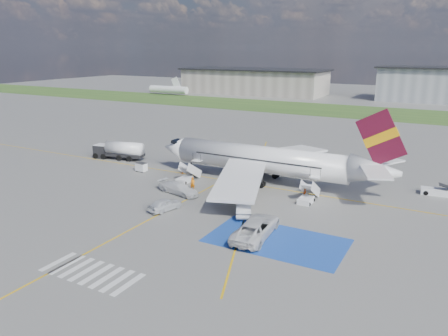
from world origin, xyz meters
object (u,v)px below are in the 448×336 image
at_px(gpu_cart, 141,168).
at_px(belt_loader, 441,192).
at_px(van_white_a, 256,225).
at_px(fuel_tanker, 119,152).
at_px(van_white_b, 178,186).
at_px(airliner, 270,160).
at_px(car_silver_a, 165,204).
at_px(car_silver_b, 244,208).

distance_m(gpu_cart, belt_loader, 43.85).
bearing_deg(van_white_a, fuel_tanker, -32.73).
distance_m(fuel_tanker, van_white_b, 22.71).
bearing_deg(gpu_cart, van_white_a, -21.36).
height_order(belt_loader, van_white_a, van_white_a).
bearing_deg(airliner, car_silver_a, -112.12).
xyz_separation_m(fuel_tanker, car_silver_b, (31.25, -13.54, -0.52)).
distance_m(airliner, van_white_b, 13.90).
bearing_deg(belt_loader, van_white_a, -131.38).
bearing_deg(gpu_cart, car_silver_b, -15.55).
relative_size(airliner, gpu_cart, 19.64).
height_order(fuel_tanker, car_silver_a, fuel_tanker).
height_order(fuel_tanker, van_white_a, fuel_tanker).
height_order(car_silver_a, car_silver_b, car_silver_b).
height_order(airliner, van_white_b, airliner).
xyz_separation_m(car_silver_a, car_silver_b, (9.03, 3.24, 0.04)).
distance_m(gpu_cart, van_white_b, 12.85).
distance_m(airliner, belt_loader, 23.40).
distance_m(gpu_cart, car_silver_a, 18.17).
height_order(fuel_tanker, gpu_cart, fuel_tanker).
distance_m(gpu_cart, van_white_a, 29.67).
xyz_separation_m(gpu_cart, car_silver_a, (13.51, -12.15, 0.10)).
distance_m(fuel_tanker, car_silver_b, 34.06).
bearing_deg(gpu_cart, belt_loader, 19.48).
xyz_separation_m(belt_loader, car_silver_b, (-20.10, -19.13, 0.41)).
bearing_deg(car_silver_a, belt_loader, -129.11).
xyz_separation_m(airliner, belt_loader, (22.44, 5.91, -2.99)).
height_order(car_silver_a, van_white_b, van_white_b).
bearing_deg(fuel_tanker, belt_loader, -3.91).
xyz_separation_m(belt_loader, van_white_a, (-16.30, -23.85, 0.86)).
bearing_deg(airliner, van_white_a, -71.08).
xyz_separation_m(fuel_tanker, van_white_a, (35.05, -18.27, -0.07)).
height_order(airliner, van_white_a, airliner).
distance_m(fuel_tanker, car_silver_a, 27.85).
relative_size(fuel_tanker, gpu_cart, 5.08).
xyz_separation_m(fuel_tanker, van_white_b, (20.01, -10.73, -0.34)).
relative_size(car_silver_a, van_white_b, 0.88).
relative_size(belt_loader, car_silver_b, 1.12).
distance_m(van_white_a, van_white_b, 16.83).
height_order(belt_loader, car_silver_a, belt_loader).
bearing_deg(belt_loader, van_white_b, -159.53).
distance_m(car_silver_a, van_white_a, 12.93).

